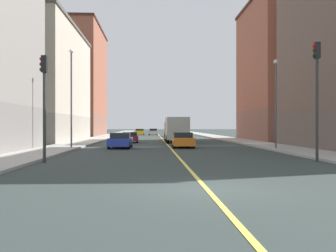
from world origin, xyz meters
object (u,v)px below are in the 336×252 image
at_px(car_yellow, 140,132).
at_px(box_truck, 176,129).
at_px(building_left_mid, 284,71).
at_px(car_red, 175,135).
at_px(building_right_distant, 77,82).
at_px(car_blue, 121,141).
at_px(building_right_midblock, 41,84).
at_px(street_lamp_left_near, 276,95).
at_px(street_lamp_right_near, 71,89).
at_px(car_orange, 183,140).
at_px(car_maroon, 130,137).
at_px(car_black, 170,133).
at_px(car_silver, 153,132).
at_px(traffic_light_left_near, 317,85).
at_px(traffic_light_right_near, 44,93).

relative_size(car_yellow, box_truck, 0.54).
distance_m(building_left_mid, car_red, 17.31).
distance_m(building_right_distant, car_red, 28.22).
bearing_deg(box_truck, car_blue, -117.52).
bearing_deg(building_right_midblock, building_right_distant, 90.00).
height_order(street_lamp_left_near, street_lamp_right_near, street_lamp_right_near).
xyz_separation_m(building_left_mid, building_right_midblock, (-31.85, 0.05, -1.84)).
bearing_deg(car_yellow, street_lamp_left_near, -76.24).
height_order(street_lamp_right_near, car_orange, street_lamp_right_near).
xyz_separation_m(car_blue, car_orange, (5.57, 0.74, 0.00)).
bearing_deg(car_maroon, building_right_midblock, 155.82).
distance_m(building_left_mid, car_orange, 22.96).
xyz_separation_m(car_black, car_silver, (-2.90, 13.68, 0.05)).
relative_size(street_lamp_left_near, car_black, 1.64).
height_order(building_right_distant, car_black, building_right_distant).
bearing_deg(building_right_midblock, street_lamp_right_near, -66.82).
xyz_separation_m(street_lamp_left_near, street_lamp_right_near, (-16.80, 1.85, 0.57)).
bearing_deg(traffic_light_left_near, car_silver, 98.07).
bearing_deg(car_silver, traffic_light_right_near, -95.85).
height_order(traffic_light_right_near, box_truck, traffic_light_right_near).
bearing_deg(building_left_mid, car_yellow, 122.34).
bearing_deg(car_silver, car_black, -78.02).
xyz_separation_m(building_left_mid, street_lamp_left_near, (-7.52, -19.36, -4.74)).
relative_size(traffic_light_right_near, car_maroon, 1.36).
height_order(street_lamp_left_near, car_red, street_lamp_left_near).
relative_size(car_black, car_maroon, 1.05).
bearing_deg(traffic_light_right_near, car_yellow, 86.86).
relative_size(car_yellow, car_silver, 1.06).
bearing_deg(street_lamp_right_near, building_left_mid, 35.75).
height_order(car_black, car_orange, car_orange).
height_order(car_yellow, car_maroon, car_yellow).
relative_size(car_maroon, box_truck, 0.53).
xyz_separation_m(traffic_light_right_near, car_black, (9.11, 46.93, -3.11)).
bearing_deg(car_red, building_right_midblock, -165.08).
xyz_separation_m(car_red, car_orange, (-0.53, -20.12, 0.07)).
bearing_deg(car_blue, building_right_distant, 105.86).
bearing_deg(building_right_distant, traffic_light_right_near, -81.00).
relative_size(car_blue, car_orange, 0.95).
xyz_separation_m(car_blue, car_yellow, (0.32, 47.70, -0.01)).
bearing_deg(traffic_light_left_near, building_right_midblock, 128.49).
relative_size(building_left_mid, traffic_light_left_near, 2.81).
distance_m(car_red, car_maroon, 11.58).
height_order(car_black, car_yellow, car_yellow).
bearing_deg(traffic_light_right_near, building_left_mid, 51.42).
bearing_deg(building_right_distant, box_truck, -59.94).
bearing_deg(building_left_mid, car_red, 161.53).
height_order(building_right_distant, street_lamp_right_near, building_right_distant).
bearing_deg(car_maroon, building_right_distant, 111.61).
bearing_deg(car_black, street_lamp_right_near, -106.01).
relative_size(car_red, car_yellow, 0.98).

